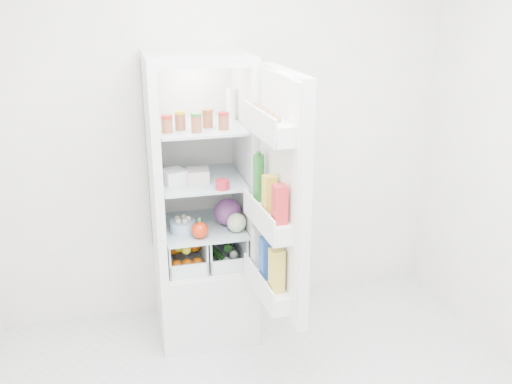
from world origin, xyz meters
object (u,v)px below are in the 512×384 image
object	(u,v)px
refrigerator	(202,233)
red_cabbage	(228,212)
mushroom_bowl	(183,226)
fridge_door	(279,201)

from	to	relation	value
refrigerator	red_cabbage	distance (m)	0.24
mushroom_bowl	fridge_door	world-z (taller)	fridge_door
refrigerator	red_cabbage	size ratio (longest dim) A/B	10.66
red_cabbage	mushroom_bowl	world-z (taller)	red_cabbage
red_cabbage	mushroom_bowl	distance (m)	0.30
mushroom_bowl	refrigerator	bearing A→B (deg)	45.19
mushroom_bowl	red_cabbage	bearing A→B (deg)	8.92
refrigerator	fridge_door	xyz separation A→B (m)	(0.32, -0.64, 0.43)
red_cabbage	refrigerator	bearing A→B (deg)	150.26
fridge_door	mushroom_bowl	bearing A→B (deg)	38.11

